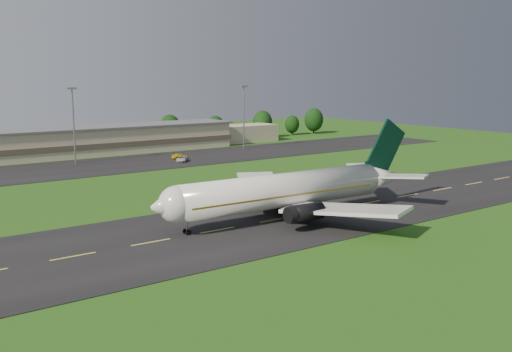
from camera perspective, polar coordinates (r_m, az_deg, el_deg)
ground at (r=87.12m, az=-3.88°, el=-5.48°), size 360.00×360.00×0.00m
taxiway at (r=87.10m, az=-3.88°, el=-5.45°), size 220.00×30.00×0.10m
apron at (r=151.85m, az=-18.41°, el=0.65°), size 260.00×30.00×0.10m
airliner at (r=93.62m, az=3.11°, el=-1.46°), size 51.29×42.15×15.57m
terminal at (r=176.13m, az=-18.88°, el=3.13°), size 145.00×16.00×8.40m
light_mast_centre at (r=159.57m, az=-17.81°, el=5.70°), size 2.40×1.20×20.35m
light_mast_east at (r=184.13m, az=-1.24°, el=6.66°), size 2.40×1.20×20.35m
tree_line at (r=199.33m, az=-9.08°, el=4.60°), size 192.65×9.52×10.51m
service_vehicle_c at (r=157.84m, az=-7.40°, el=1.70°), size 5.29×5.74×1.49m
service_vehicle_d at (r=163.70m, az=-7.61°, el=1.97°), size 4.96×2.43×1.39m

